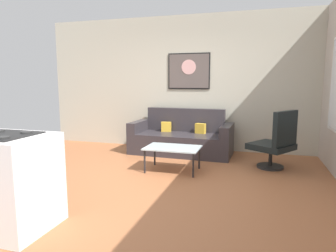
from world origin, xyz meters
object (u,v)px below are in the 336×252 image
at_px(wall_painting, 189,71).
at_px(armchair, 276,142).
at_px(couch, 182,139).
at_px(coffee_table, 173,149).

bearing_deg(wall_painting, armchair, -32.57).
bearing_deg(couch, armchair, -19.79).
xyz_separation_m(armchair, wall_painting, (-1.72, 1.10, 1.20)).
distance_m(couch, wall_painting, 1.44).
bearing_deg(coffee_table, couch, 97.35).
relative_size(couch, armchair, 2.07).
height_order(couch, armchair, armchair).
bearing_deg(armchair, couch, 160.21).
distance_m(couch, coffee_table, 1.23).
relative_size(couch, coffee_table, 2.33).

